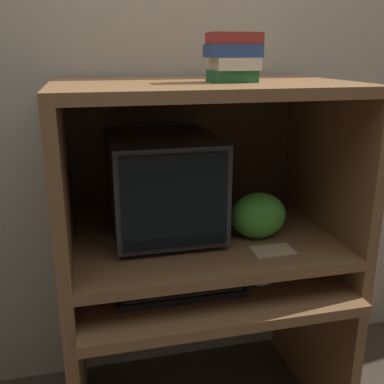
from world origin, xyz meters
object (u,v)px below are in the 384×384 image
at_px(keyboard, 181,291).
at_px(mouse, 262,281).
at_px(snack_bag, 258,215).
at_px(crt_monitor, 163,184).
at_px(book_stack, 233,57).

relative_size(keyboard, mouse, 6.05).
bearing_deg(keyboard, snack_bag, 20.39).
relative_size(crt_monitor, snack_bag, 2.20).
relative_size(keyboard, book_stack, 2.59).
relative_size(crt_monitor, mouse, 6.23).
bearing_deg(crt_monitor, snack_bag, -20.16).
xyz_separation_m(keyboard, snack_bag, (0.32, 0.12, 0.20)).
bearing_deg(mouse, keyboard, 178.95).
xyz_separation_m(crt_monitor, mouse, (0.30, -0.24, -0.31)).
bearing_deg(snack_bag, book_stack, 171.10).
relative_size(mouse, snack_bag, 0.35).
distance_m(keyboard, mouse, 0.29).
distance_m(crt_monitor, keyboard, 0.39).
distance_m(mouse, book_stack, 0.77).
bearing_deg(keyboard, crt_monitor, 92.90).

